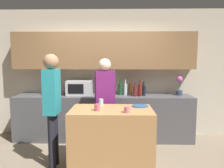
{
  "coord_description": "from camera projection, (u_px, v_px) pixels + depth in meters",
  "views": [
    {
      "loc": [
        0.28,
        -3.02,
        1.66
      ],
      "look_at": [
        0.2,
        0.44,
        1.26
      ],
      "focal_mm": 35.0,
      "sensor_mm": 36.0,
      "label": 1
    }
  ],
  "objects": [
    {
      "name": "potted_plant",
      "position": [
        179.0,
        86.0,
        4.49
      ],
      "size": [
        0.14,
        0.14,
        0.39
      ],
      "color": "#333D4C",
      "rests_on": "back_counter"
    },
    {
      "name": "cup_0",
      "position": [
        127.0,
        110.0,
        3.05
      ],
      "size": [
        0.09,
        0.09,
        0.09
      ],
      "color": "#C66C7C",
      "rests_on": "kitchen_island"
    },
    {
      "name": "bottle_3",
      "position": [
        135.0,
        91.0,
        4.37
      ],
      "size": [
        0.08,
        0.08,
        0.28
      ],
      "color": "maroon",
      "rests_on": "back_counter"
    },
    {
      "name": "microwave",
      "position": [
        80.0,
        88.0,
        4.54
      ],
      "size": [
        0.52,
        0.39,
        0.3
      ],
      "color": "#B7BABC",
      "rests_on": "back_counter"
    },
    {
      "name": "person_center",
      "position": [
        105.0,
        96.0,
        3.89
      ],
      "size": [
        0.37,
        0.26,
        1.67
      ],
      "rotation": [
        0.0,
        0.0,
        -2.93
      ],
      "color": "black",
      "rests_on": "ground_plane"
    },
    {
      "name": "cup_2",
      "position": [
        101.0,
        102.0,
        3.54
      ],
      "size": [
        0.08,
        0.08,
        0.1
      ],
      "color": "#9ABCB8",
      "rests_on": "kitchen_island"
    },
    {
      "name": "bottle_0",
      "position": [
        120.0,
        89.0,
        4.55
      ],
      "size": [
        0.09,
        0.09,
        0.31
      ],
      "color": "#194723",
      "rests_on": "back_counter"
    },
    {
      "name": "toaster",
      "position": [
        50.0,
        90.0,
        4.56
      ],
      "size": [
        0.26,
        0.16,
        0.18
      ],
      "color": "black",
      "rests_on": "back_counter"
    },
    {
      "name": "bottle_2",
      "position": [
        130.0,
        89.0,
        4.54
      ],
      "size": [
        0.08,
        0.08,
        0.33
      ],
      "color": "#472814",
      "rests_on": "back_counter"
    },
    {
      "name": "bottle_5",
      "position": [
        144.0,
        90.0,
        4.44
      ],
      "size": [
        0.08,
        0.08,
        0.29
      ],
      "color": "black",
      "rests_on": "back_counter"
    },
    {
      "name": "cup_1",
      "position": [
        97.0,
        107.0,
        3.17
      ],
      "size": [
        0.09,
        0.09,
        0.1
      ],
      "color": "#BA586C",
      "rests_on": "kitchen_island"
    },
    {
      "name": "plate_on_island",
      "position": [
        140.0,
        106.0,
        3.45
      ],
      "size": [
        0.26,
        0.26,
        0.01
      ],
      "color": "#2D5684",
      "rests_on": "kitchen_island"
    },
    {
      "name": "person_left",
      "position": [
        52.0,
        100.0,
        3.28
      ],
      "size": [
        0.23,
        0.34,
        1.73
      ],
      "rotation": [
        0.0,
        0.0,
        -1.56
      ],
      "color": "black",
      "rests_on": "ground_plane"
    },
    {
      "name": "back_counter",
      "position": [
        104.0,
        117.0,
        4.53
      ],
      "size": [
        3.6,
        0.62,
        0.91
      ],
      "color": "#4C4C51",
      "rests_on": "ground_plane"
    },
    {
      "name": "kitchen_island",
      "position": [
        112.0,
        138.0,
        3.33
      ],
      "size": [
        1.23,
        0.73,
        0.91
      ],
      "color": "#B27F4C",
      "rests_on": "ground_plane"
    },
    {
      "name": "bottle_1",
      "position": [
        125.0,
        89.0,
        4.52
      ],
      "size": [
        0.07,
        0.07,
        0.32
      ],
      "color": "silver",
      "rests_on": "back_counter"
    },
    {
      "name": "bottle_4",
      "position": [
        140.0,
        90.0,
        4.38
      ],
      "size": [
        0.09,
        0.09,
        0.33
      ],
      "color": "maroon",
      "rests_on": "back_counter"
    },
    {
      "name": "back_wall",
      "position": [
        104.0,
        65.0,
        4.67
      ],
      "size": [
        6.4,
        0.4,
        2.7
      ],
      "color": "beige",
      "rests_on": "ground_plane"
    }
  ]
}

